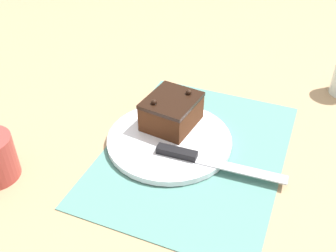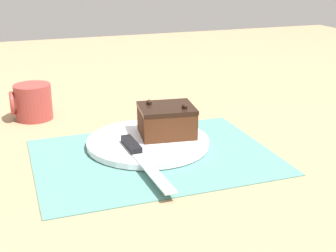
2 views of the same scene
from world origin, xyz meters
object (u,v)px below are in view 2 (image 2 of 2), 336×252
object	(u,v)px
serving_knife	(138,153)
coffee_mug	(32,102)
cake_plate	(148,142)
chocolate_cake	(167,120)

from	to	relation	value
serving_knife	coffee_mug	xyz separation A→B (m)	(0.17, -0.34, 0.02)
cake_plate	chocolate_cake	world-z (taller)	chocolate_cake
serving_knife	coffee_mug	distance (m)	0.38
chocolate_cake	cake_plate	bearing A→B (deg)	16.57
serving_knife	coffee_mug	size ratio (longest dim) A/B	2.54
cake_plate	chocolate_cake	size ratio (longest dim) A/B	2.03
cake_plate	serving_knife	distance (m)	0.09
serving_knife	cake_plate	bearing A→B (deg)	-122.26
cake_plate	chocolate_cake	bearing A→B (deg)	-163.43
cake_plate	coffee_mug	world-z (taller)	coffee_mug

